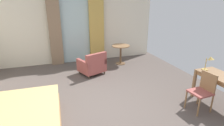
# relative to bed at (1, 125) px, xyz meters

# --- Properties ---
(ground) EXTENTS (6.75, 7.89, 0.10)m
(ground) POSITION_rel_bed_xyz_m (1.93, 0.32, -0.32)
(ground) COLOR #564C47
(wall_back) EXTENTS (6.35, 0.12, 2.81)m
(wall_back) POSITION_rel_bed_xyz_m (1.93, 4.00, 1.13)
(wall_back) COLOR silver
(wall_back) RESTS_ON ground
(balcony_glass_door) EXTENTS (1.13, 0.02, 2.47)m
(balcony_glass_door) POSITION_rel_bed_xyz_m (1.96, 3.92, 0.96)
(balcony_glass_door) COLOR silver
(balcony_glass_door) RESTS_ON ground
(curtain_panel_left) EXTENTS (0.45, 0.10, 2.69)m
(curtain_panel_left) POSITION_rel_bed_xyz_m (1.18, 3.82, 1.07)
(curtain_panel_left) COLOR #897056
(curtain_panel_left) RESTS_ON ground
(curtain_panel_right) EXTENTS (0.57, 0.10, 2.69)m
(curtain_panel_right) POSITION_rel_bed_xyz_m (2.75, 3.82, 1.07)
(curtain_panel_right) COLOR tan
(curtain_panel_right) RESTS_ON ground
(bed) EXTENTS (2.02, 1.92, 1.08)m
(bed) POSITION_rel_bed_xyz_m (0.00, 0.00, 0.00)
(bed) COLOR olive
(bed) RESTS_ON ground
(desk_chair) EXTENTS (0.46, 0.44, 0.88)m
(desk_chair) POSITION_rel_bed_xyz_m (4.08, -0.40, 0.22)
(desk_chair) COLOR #9E4C47
(desk_chair) RESTS_ON ground
(desk_lamp) EXTENTS (0.16, 0.26, 0.39)m
(desk_lamp) POSITION_rel_bed_xyz_m (4.52, -0.04, 0.75)
(desk_lamp) COLOR tan
(desk_lamp) RESTS_ON writing_desk
(armchair_by_window) EXTENTS (0.95, 0.92, 0.77)m
(armchair_by_window) POSITION_rel_bed_xyz_m (2.22, 2.42, 0.04)
(armchair_by_window) COLOR #9E4C47
(armchair_by_window) RESTS_ON ground
(round_cafe_table) EXTENTS (0.68, 0.68, 0.73)m
(round_cafe_table) POSITION_rel_bed_xyz_m (3.48, 3.09, 0.27)
(round_cafe_table) COLOR olive
(round_cafe_table) RESTS_ON ground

